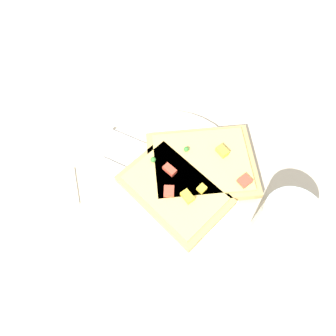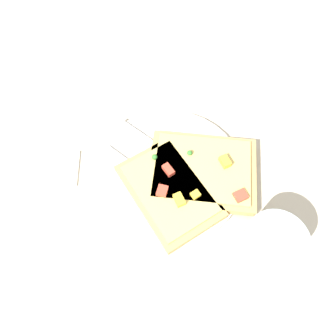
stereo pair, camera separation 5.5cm
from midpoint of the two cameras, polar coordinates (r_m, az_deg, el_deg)
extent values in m
plane|color=#BCB29E|center=(0.57, 2.75, -1.29)|extent=(4.00, 4.00, 0.00)
cylinder|color=silver|center=(0.57, 2.78, -1.02)|extent=(0.26, 0.26, 0.01)
cube|color=#B7B7BC|center=(0.56, -3.23, -0.32)|extent=(0.11, 0.10, 0.01)
cube|color=#B7B7BC|center=(0.54, 4.28, -5.70)|extent=(0.06, 0.05, 0.01)
cube|color=#B7B7BC|center=(0.53, 7.07, -9.00)|extent=(0.02, 0.02, 0.00)
cube|color=#B7B7BC|center=(0.53, 7.52, -8.42)|extent=(0.02, 0.02, 0.00)
cube|color=#B7B7BC|center=(0.53, 7.97, -7.84)|extent=(0.02, 0.02, 0.00)
cube|color=#B7B7BC|center=(0.54, 8.41, -7.26)|extent=(0.02, 0.02, 0.00)
cube|color=#B7B7BC|center=(0.60, -3.50, 5.95)|extent=(0.07, 0.06, 0.01)
cube|color=#B7B7BC|center=(0.57, 4.37, 0.69)|extent=(0.11, 0.10, 0.00)
cube|color=tan|center=(0.56, 8.74, -0.80)|extent=(0.20, 0.16, 0.01)
cube|color=#E0C16B|center=(0.55, 8.89, -0.33)|extent=(0.18, 0.14, 0.01)
cube|color=#D14733|center=(0.53, 15.44, -4.95)|extent=(0.03, 0.02, 0.01)
cube|color=yellow|center=(0.55, 12.78, 0.50)|extent=(0.02, 0.02, 0.01)
cube|color=#D14733|center=(0.53, 2.84, -0.60)|extent=(0.02, 0.02, 0.01)
sphere|color=#388433|center=(0.55, 6.64, 2.37)|extent=(0.01, 0.01, 0.01)
cube|color=tan|center=(0.54, 3.07, -4.36)|extent=(0.18, 0.20, 0.01)
cube|color=#E0C16B|center=(0.53, 3.12, -3.93)|extent=(0.16, 0.18, 0.01)
cube|color=yellow|center=(0.51, 5.04, -5.80)|extent=(0.02, 0.02, 0.01)
cube|color=#D14733|center=(0.52, 2.03, -4.30)|extent=(0.02, 0.02, 0.01)
sphere|color=#388433|center=(0.54, 0.52, 1.66)|extent=(0.01, 0.01, 0.01)
cube|color=yellow|center=(0.52, 7.83, -4.90)|extent=(0.02, 0.02, 0.01)
sphere|color=tan|center=(0.57, 5.27, 2.25)|extent=(0.01, 0.01, 0.01)
sphere|color=tan|center=(0.57, -2.34, 1.75)|extent=(0.01, 0.01, 0.01)
sphere|color=tan|center=(0.55, 9.04, -2.60)|extent=(0.01, 0.01, 0.01)
cylinder|color=silver|center=(0.50, 20.18, -13.46)|extent=(0.08, 0.08, 0.10)
cube|color=beige|center=(0.60, -18.22, -0.40)|extent=(0.12, 0.07, 0.01)
camera|label=1|loc=(0.03, -87.12, 5.44)|focal=35.00mm
camera|label=2|loc=(0.03, 92.88, -5.44)|focal=35.00mm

